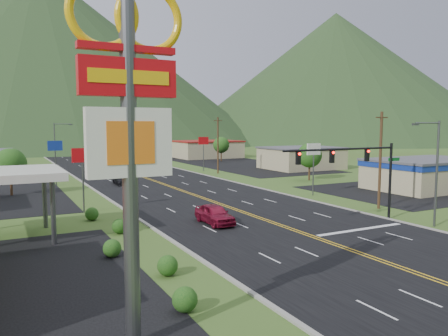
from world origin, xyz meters
name	(u,v)px	position (x,y,z in m)	size (l,w,h in m)	color
curb_west	(305,330)	(-10.15, 0.00, 0.00)	(0.30, 460.00, 0.14)	gray
pylon_sign	(129,108)	(-17.00, 2.00, 9.30)	(4.32, 0.60, 14.00)	#59595E
traffic_signal	(358,163)	(6.48, 14.00, 5.33)	(13.10, 0.43, 7.00)	black
streetlight_east	(435,166)	(11.18, 10.00, 5.18)	(3.28, 0.25, 9.00)	#59595E
streetlight_west	(57,144)	(-11.68, 70.00, 5.18)	(3.28, 0.25, 9.00)	#59595E
building_east_near	(427,172)	(30.00, 25.00, 2.27)	(15.40, 10.40, 4.10)	tan
building_east_mid	(301,158)	(32.00, 55.00, 2.16)	(14.40, 11.40, 4.30)	tan
building_east_far	(207,149)	(28.00, 90.00, 2.26)	(16.40, 12.40, 4.50)	tan
pole_sign_west_a	(82,162)	(-14.00, 30.00, 5.05)	(2.00, 0.18, 6.40)	#59595E
pole_sign_west_b	(55,150)	(-14.00, 52.00, 5.05)	(2.00, 0.18, 6.40)	#59595E
pole_sign_east_a	(314,154)	(13.00, 28.00, 5.05)	(2.00, 0.18, 6.40)	#59595E
pole_sign_east_b	(203,144)	(13.00, 60.00, 5.05)	(2.00, 0.18, 6.40)	#59595E
tree_west_a	(10,164)	(-20.00, 45.00, 3.89)	(3.84, 3.84, 5.82)	#382314
tree_east_a	(310,155)	(22.00, 40.00, 3.89)	(3.84, 3.84, 5.82)	#382314
tree_east_b	(221,145)	(26.00, 78.00, 3.89)	(3.84, 3.84, 5.82)	#382314
utility_pole_a	(380,159)	(13.50, 18.00, 5.13)	(1.60, 0.28, 10.00)	#382314
utility_pole_b	(218,145)	(13.50, 55.00, 5.13)	(1.60, 0.28, 10.00)	#382314
utility_pole_c	(148,139)	(13.50, 95.00, 5.13)	(1.60, 0.28, 10.00)	#382314
utility_pole_d	(112,135)	(13.50, 135.00, 5.13)	(1.60, 0.28, 10.00)	#382314
mountain_n	(41,55)	(0.00, 220.00, 42.50)	(220.00, 220.00, 85.00)	#1D3016
mountain_ne	(335,77)	(147.84, 176.19, 35.00)	(180.00, 180.00, 70.00)	#1D3016
car_red_near	(215,214)	(-4.76, 19.51, 0.86)	(2.03, 5.03, 1.72)	maroon
car_dark_mid	(122,180)	(-5.48, 48.48, 0.70)	(1.95, 4.81, 1.39)	black
car_red_far	(153,169)	(3.86, 62.18, 0.70)	(1.47, 4.23, 1.39)	maroon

